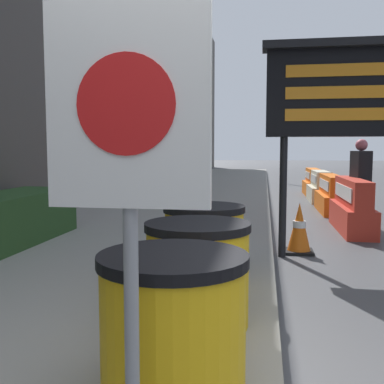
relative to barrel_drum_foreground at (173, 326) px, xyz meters
name	(u,v)px	position (x,y,z in m)	size (l,w,h in m)	color
building_left_facade	(102,14)	(-3.84, 9.48, 4.49)	(0.40, 50.40, 10.06)	#4C4742
barrel_drum_foreground	(173,326)	(0.00, 0.00, 0.00)	(0.78, 0.78, 0.77)	yellow
barrel_drum_middle	(198,273)	(-0.02, 1.00, 0.00)	(0.78, 0.78, 0.77)	yellow
barrel_drum_back	(204,245)	(-0.11, 2.00, 0.00)	(0.78, 0.78, 0.77)	yellow
warning_sign	(128,144)	(-0.06, -0.55, 0.93)	(0.64, 0.08, 1.86)	gray
message_board	(362,92)	(1.67, 3.87, 1.64)	(2.52, 0.36, 2.82)	black
jersey_barrier_red_striped	(352,208)	(2.01, 6.06, -0.12)	(0.50, 2.01, 0.94)	red
jersey_barrier_orange_far	(332,196)	(2.01, 8.52, -0.16)	(0.57, 1.91, 0.86)	orange
jersey_barrier_cream	(320,188)	(2.01, 10.65, -0.16)	(0.62, 1.61, 0.86)	beige
jersey_barrier_orange_near	(313,183)	(2.01, 12.62, -0.16)	(0.55, 1.63, 0.84)	orange
traffic_cone_near	(299,228)	(0.95, 4.15, -0.19)	(0.40, 0.40, 0.71)	black
traffic_cone_mid	(332,182)	(2.73, 13.52, -0.20)	(0.39, 0.39, 0.70)	black
traffic_light_near_curb	(283,110)	(1.21, 17.31, 2.58)	(0.28, 0.45, 4.32)	#2D2D30
pedestrian_worker	(360,175)	(2.23, 6.51, 0.43)	(0.33, 0.47, 1.64)	#333338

